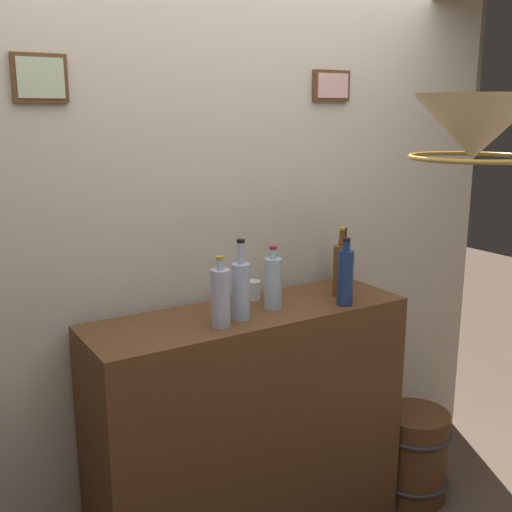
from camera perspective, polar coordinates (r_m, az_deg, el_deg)
panelled_rear_partition at (r=2.78m, az=-3.76°, el=4.20°), size 3.34×0.15×2.88m
bar_shelf_unit at (r=2.85m, az=-0.55°, el=-15.86°), size 1.41×0.44×1.12m
liquor_bottle_gin at (r=2.83m, az=7.86°, el=-1.23°), size 0.07×0.07×0.32m
liquor_bottle_scotch at (r=2.41m, az=-3.30°, el=-3.81°), size 0.08×0.08×0.28m
liquor_bottle_rum at (r=2.70m, az=8.25°, el=-1.90°), size 0.07×0.07×0.30m
liquor_bottle_brandy at (r=2.63m, az=1.58°, el=-2.47°), size 0.08×0.08×0.27m
liquor_bottle_whiskey at (r=3.05m, az=8.12°, el=-0.44°), size 0.06×0.06×0.28m
liquor_bottle_vermouth at (r=2.49m, az=-1.39°, el=-3.09°), size 0.07×0.07×0.33m
glass_tumbler_rocks at (r=2.78m, az=-0.35°, el=-3.15°), size 0.08×0.08×0.08m
pendant_lamp at (r=2.15m, az=19.55°, el=11.01°), size 0.41×0.41×0.59m
wooden_barrel at (r=3.42m, az=14.32°, el=-17.32°), size 0.37×0.37×0.46m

